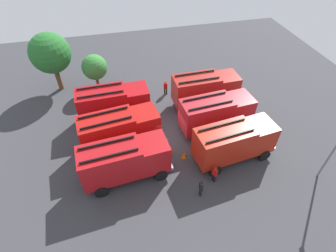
# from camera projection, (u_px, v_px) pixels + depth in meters

# --- Properties ---
(ground_plane) EXTENTS (51.06, 51.06, 0.00)m
(ground_plane) POSITION_uv_depth(u_px,v_px,m) (168.00, 136.00, 25.84)
(ground_plane) COLOR #38383D
(fire_truck_0) EXTENTS (7.40, 3.31, 3.88)m
(fire_truck_0) POSITION_uv_depth(u_px,v_px,m) (124.00, 160.00, 20.89)
(fire_truck_0) COLOR #AB1318
(fire_truck_0) RESTS_ON ground
(fire_truck_1) EXTENTS (7.45, 3.48, 3.88)m
(fire_truck_1) POSITION_uv_depth(u_px,v_px,m) (234.00, 141.00, 22.40)
(fire_truck_1) COLOR #A81F10
(fire_truck_1) RESTS_ON ground
(fire_truck_2) EXTENTS (7.46, 3.53, 3.88)m
(fire_truck_2) POSITION_uv_depth(u_px,v_px,m) (119.00, 129.00, 23.52)
(fire_truck_2) COLOR #AF1311
(fire_truck_2) RESTS_ON ground
(fire_truck_3) EXTENTS (7.39, 3.28, 3.88)m
(fire_truck_3) POSITION_uv_depth(u_px,v_px,m) (216.00, 112.00, 25.19)
(fire_truck_3) COLOR #A61B23
(fire_truck_3) RESTS_ON ground
(fire_truck_4) EXTENTS (7.28, 2.97, 3.88)m
(fire_truck_4) POSITION_uv_depth(u_px,v_px,m) (113.00, 102.00, 26.34)
(fire_truck_4) COLOR #A81015
(fire_truck_4) RESTS_ON ground
(fire_truck_5) EXTENTS (7.27, 2.93, 3.88)m
(fire_truck_5) POSITION_uv_depth(u_px,v_px,m) (205.00, 88.00, 28.08)
(fire_truck_5) COLOR maroon
(fire_truck_5) RESTS_ON ground
(firefighter_0) EXTENTS (0.41, 0.48, 1.71)m
(firefighter_0) POSITION_uv_depth(u_px,v_px,m) (215.00, 174.00, 21.38)
(firefighter_0) COLOR black
(firefighter_0) RESTS_ON ground
(firefighter_1) EXTENTS (0.28, 0.44, 1.64)m
(firefighter_1) POSITION_uv_depth(u_px,v_px,m) (201.00, 188.00, 20.43)
(firefighter_1) COLOR black
(firefighter_1) RESTS_ON ground
(firefighter_2) EXTENTS (0.47, 0.35, 1.73)m
(firefighter_2) POSITION_uv_depth(u_px,v_px,m) (166.00, 87.00, 30.32)
(firefighter_2) COLOR black
(firefighter_2) RESTS_ON ground
(tree_0) EXTENTS (4.44, 4.44, 6.89)m
(tree_0) POSITION_uv_depth(u_px,v_px,m) (50.00, 53.00, 28.64)
(tree_0) COLOR brown
(tree_0) RESTS_ON ground
(tree_1) EXTENTS (2.85, 2.85, 4.42)m
(tree_1) POSITION_uv_depth(u_px,v_px,m) (95.00, 67.00, 29.68)
(tree_1) COLOR brown
(tree_1) RESTS_ON ground
(traffic_cone_0) EXTENTS (0.47, 0.47, 0.67)m
(traffic_cone_0) POSITION_uv_depth(u_px,v_px,m) (171.00, 149.00, 24.14)
(traffic_cone_0) COLOR #F2600C
(traffic_cone_0) RESTS_ON ground
(traffic_cone_1) EXTENTS (0.49, 0.49, 0.70)m
(traffic_cone_1) POSITION_uv_depth(u_px,v_px,m) (184.00, 155.00, 23.67)
(traffic_cone_1) COLOR #F2600C
(traffic_cone_1) RESTS_ON ground
(traffic_cone_2) EXTENTS (0.49, 0.49, 0.70)m
(traffic_cone_2) POSITION_uv_depth(u_px,v_px,m) (211.00, 88.00, 31.30)
(traffic_cone_2) COLOR #F2600C
(traffic_cone_2) RESTS_ON ground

